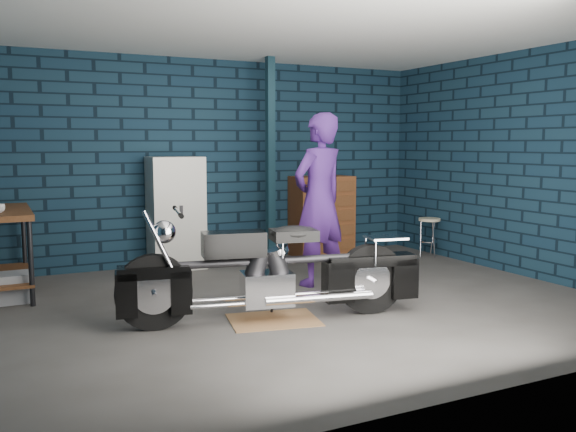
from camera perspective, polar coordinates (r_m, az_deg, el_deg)
name	(u,v)px	position (r m, az deg, el deg)	size (l,w,h in m)	color
ground	(301,303)	(6.18, 1.24, -8.15)	(6.00, 6.00, 0.00)	#4A4845
room_walls	(277,114)	(6.48, -0.99, 9.53)	(6.02, 5.01, 2.71)	#102537
support_post	(270,162)	(7.97, -1.66, 5.04)	(0.10, 0.10, 2.70)	#102934
workbench	(1,253)	(7.08, -25.23, -3.11)	(0.60, 1.40, 0.91)	brown
drip_mat	(274,320)	(5.60, -1.36, -9.69)	(0.79, 0.59, 0.01)	olive
motorcycle	(273,264)	(5.48, -1.37, -4.53)	(2.35, 0.64, 1.04)	black
person	(319,200)	(6.84, 2.92, 1.52)	(0.71, 0.46, 1.93)	#3F1C6B
storage_bin	(6,288)	(6.80, -24.88, -6.14)	(0.47, 0.33, 0.29)	#919399
locker	(176,213)	(7.87, -10.42, 0.27)	(0.67, 0.48, 1.43)	beige
tool_chest	(322,216)	(8.70, 3.23, 0.01)	(0.85, 0.47, 1.13)	brown
shop_stool	(429,238)	(8.82, 13.06, -1.98)	(0.30, 0.30, 0.55)	#C0B591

